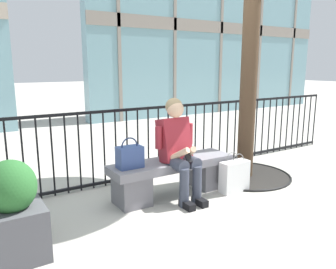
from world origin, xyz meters
The scene contains 7 objects.
ground_plane centered at (0.00, 0.00, 0.00)m, with size 60.00×60.00×0.00m, color #B2ADA3.
stone_bench centered at (0.00, 0.00, 0.27)m, with size 1.60×0.44×0.45m.
seated_person_with_phone centered at (0.00, -0.13, 0.65)m, with size 0.52×0.66×1.21m.
handbag_on_bench centered at (-0.58, -0.01, 0.58)m, with size 0.28×0.17×0.35m.
shopping_bag centered at (0.73, -0.33, 0.20)m, with size 0.39×0.16×0.51m.
plaza_railing centered at (0.00, 0.75, 0.52)m, with size 7.83×0.04×1.02m.
planter centered at (-1.87, -0.49, 0.39)m, with size 0.48×0.48×0.85m.
Camera 1 is at (-2.18, -3.34, 1.59)m, focal length 36.15 mm.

